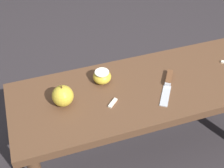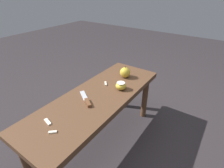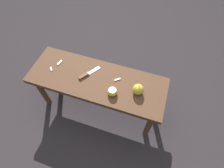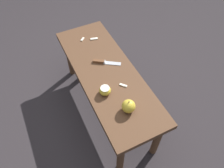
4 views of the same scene
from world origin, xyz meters
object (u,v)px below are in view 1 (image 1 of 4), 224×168
Objects in this scene: knife at (168,83)px; wooden_bench at (145,97)px; apple_cut at (102,77)px; apple_whole at (63,96)px.

wooden_bench is at bearing -65.18° from knife.
apple_cut is (-0.17, 0.09, 0.09)m from wooden_bench.
apple_whole is at bearing 177.84° from wooden_bench.
wooden_bench is 11.88× the size of apple_whole.
knife is (0.10, -0.01, 0.07)m from wooden_bench.
apple_cut reaches higher than wooden_bench.
knife reaches higher than wooden_bench.
apple_cut is at bearing 152.37° from wooden_bench.
knife is at bearing -8.28° from wooden_bench.
apple_whole is at bearing -60.37° from knife.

